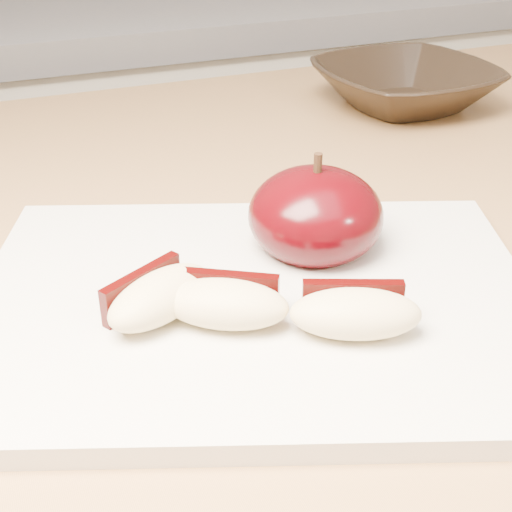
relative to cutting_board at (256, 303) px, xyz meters
name	(u,v)px	position (x,y,z in m)	size (l,w,h in m)	color
back_cabinet	(64,266)	(-0.04, 0.84, -0.44)	(2.40, 0.62, 0.94)	silver
cutting_board	(256,303)	(0.00, 0.00, 0.00)	(0.32, 0.23, 0.01)	silver
apple_half	(315,215)	(0.06, 0.04, 0.03)	(0.10, 0.10, 0.07)	black
apple_wedge_a	(158,296)	(-0.06, 0.00, 0.02)	(0.08, 0.06, 0.02)	beige
apple_wedge_b	(226,302)	(-0.02, -0.02, 0.02)	(0.08, 0.06, 0.02)	beige
apple_wedge_c	(355,312)	(0.03, -0.05, 0.02)	(0.08, 0.06, 0.02)	beige
bowl	(404,86)	(0.28, 0.29, 0.01)	(0.17, 0.17, 0.04)	black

